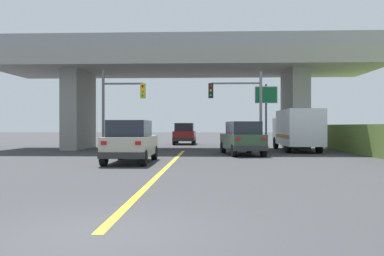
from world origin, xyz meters
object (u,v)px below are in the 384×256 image
suv_crossing (242,138)px  box_truck (297,129)px  suv_lead (131,142)px  highway_sign (266,102)px  traffic_signal_nearside (242,101)px  traffic_signal_farside (118,102)px  sedan_oncoming (185,134)px

suv_crossing → box_truck: 5.85m
suv_lead → highway_sign: size_ratio=0.99×
suv_lead → box_truck: size_ratio=0.63×
suv_lead → traffic_signal_nearside: traffic_signal_nearside is taller
suv_lead → traffic_signal_farside: (-2.25, 7.22, 2.31)m
traffic_signal_farside → sedan_oncoming: bearing=74.3°
suv_crossing → traffic_signal_farside: 8.47m
suv_crossing → sedan_oncoming: (-4.38, 14.40, 0.00)m
suv_crossing → box_truck: size_ratio=0.65×
traffic_signal_nearside → traffic_signal_farside: bearing=-179.2°
traffic_signal_nearside → box_truck: bearing=31.1°
sedan_oncoming → box_truck: bearing=-50.4°
suv_lead → suv_crossing: (5.75, 5.64, -0.00)m
box_truck → traffic_signal_farside: bearing=-168.2°
highway_sign → sedan_oncoming: bearing=120.8°
suv_crossing → traffic_signal_farside: bearing=160.4°
box_truck → sedan_oncoming: size_ratio=1.56×
box_truck → highway_sign: 2.91m
sedan_oncoming → traffic_signal_nearside: traffic_signal_nearside is taller
box_truck → sedan_oncoming: box_truck is taller
suv_lead → suv_crossing: same height
traffic_signal_nearside → traffic_signal_farside: traffic_signal_farside is taller
traffic_signal_nearside → highway_sign: (1.83, 2.09, 0.09)m
suv_crossing → highway_sign: highway_sign is taller
suv_lead → traffic_signal_farside: bearing=107.3°
box_truck → traffic_signal_nearside: bearing=-148.9°
suv_lead → suv_crossing: 8.05m
traffic_signal_nearside → highway_sign: bearing=48.8°
sedan_oncoming → suv_crossing: bearing=-73.1°
suv_lead → highway_sign: 12.40m
suv_crossing → traffic_signal_nearside: 2.88m
box_truck → traffic_signal_farside: (-12.11, -2.53, 1.79)m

